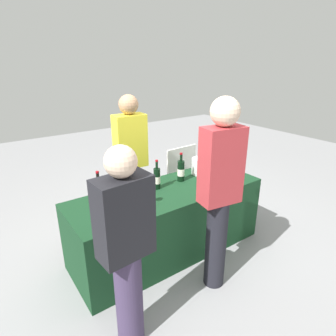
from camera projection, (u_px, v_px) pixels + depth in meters
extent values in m
plane|color=gray|center=(168.00, 249.00, 3.25)|extent=(12.00, 12.00, 0.00)
cube|color=#14381E|center=(168.00, 221.00, 3.12)|extent=(2.08, 0.74, 0.73)
cylinder|color=black|center=(99.00, 191.00, 2.70)|extent=(0.08, 0.08, 0.23)
cylinder|color=black|center=(98.00, 177.00, 2.65)|extent=(0.03, 0.03, 0.07)
cylinder|color=maroon|center=(97.00, 172.00, 2.63)|extent=(0.03, 0.03, 0.02)
cylinder|color=silver|center=(99.00, 193.00, 2.71)|extent=(0.08, 0.08, 0.08)
cylinder|color=black|center=(131.00, 188.00, 2.81)|extent=(0.08, 0.08, 0.20)
cylinder|color=black|center=(130.00, 175.00, 2.76)|extent=(0.03, 0.03, 0.08)
cylinder|color=maroon|center=(130.00, 170.00, 2.74)|extent=(0.03, 0.03, 0.02)
cylinder|color=silver|center=(131.00, 189.00, 2.81)|extent=(0.08, 0.08, 0.07)
cylinder|color=black|center=(157.00, 179.00, 3.00)|extent=(0.07, 0.07, 0.22)
cylinder|color=black|center=(157.00, 165.00, 2.94)|extent=(0.03, 0.03, 0.08)
cylinder|color=maroon|center=(157.00, 161.00, 2.93)|extent=(0.03, 0.03, 0.02)
cylinder|color=silver|center=(157.00, 180.00, 3.00)|extent=(0.07, 0.07, 0.08)
cylinder|color=black|center=(181.00, 171.00, 3.19)|extent=(0.08, 0.08, 0.23)
cylinder|color=black|center=(181.00, 158.00, 3.13)|extent=(0.03, 0.03, 0.08)
cylinder|color=maroon|center=(181.00, 154.00, 3.12)|extent=(0.03, 0.03, 0.02)
cylinder|color=silver|center=(181.00, 172.00, 3.19)|extent=(0.08, 0.08, 0.08)
cylinder|color=silver|center=(104.00, 214.00, 2.53)|extent=(0.06, 0.06, 0.00)
cylinder|color=silver|center=(104.00, 211.00, 2.52)|extent=(0.01, 0.01, 0.06)
sphere|color=silver|center=(103.00, 204.00, 2.50)|extent=(0.06, 0.06, 0.06)
cylinder|color=silver|center=(127.00, 213.00, 2.56)|extent=(0.07, 0.07, 0.00)
cylinder|color=silver|center=(126.00, 209.00, 2.54)|extent=(0.01, 0.01, 0.07)
sphere|color=silver|center=(126.00, 202.00, 2.52)|extent=(0.07, 0.07, 0.07)
sphere|color=#590C19|center=(126.00, 204.00, 2.53)|extent=(0.04, 0.04, 0.04)
cylinder|color=silver|center=(137.00, 209.00, 2.62)|extent=(0.06, 0.06, 0.00)
cylinder|color=silver|center=(136.00, 206.00, 2.61)|extent=(0.01, 0.01, 0.06)
sphere|color=silver|center=(136.00, 200.00, 2.58)|extent=(0.07, 0.07, 0.07)
sphere|color=#590C19|center=(136.00, 201.00, 2.59)|extent=(0.04, 0.04, 0.04)
cylinder|color=silver|center=(151.00, 203.00, 2.73)|extent=(0.06, 0.06, 0.00)
cylinder|color=silver|center=(151.00, 199.00, 2.72)|extent=(0.01, 0.01, 0.08)
sphere|color=silver|center=(151.00, 192.00, 2.69)|extent=(0.07, 0.07, 0.07)
sphere|color=#590C19|center=(151.00, 193.00, 2.70)|extent=(0.04, 0.04, 0.04)
cylinder|color=silver|center=(200.00, 185.00, 3.11)|extent=(0.06, 0.06, 0.00)
cylinder|color=silver|center=(200.00, 182.00, 3.10)|extent=(0.01, 0.01, 0.07)
sphere|color=silver|center=(201.00, 177.00, 3.08)|extent=(0.06, 0.06, 0.06)
sphere|color=#590C19|center=(201.00, 178.00, 3.08)|extent=(0.03, 0.03, 0.03)
cylinder|color=silver|center=(223.00, 179.00, 3.27)|extent=(0.07, 0.07, 0.00)
cylinder|color=silver|center=(223.00, 176.00, 3.26)|extent=(0.01, 0.01, 0.06)
sphere|color=silver|center=(224.00, 171.00, 3.24)|extent=(0.07, 0.07, 0.07)
cylinder|color=silver|center=(201.00, 166.00, 3.40)|extent=(0.22, 0.22, 0.19)
cylinder|color=black|center=(133.00, 197.00, 3.57)|extent=(0.20, 0.20, 0.82)
cube|color=yellow|center=(130.00, 141.00, 3.32)|extent=(0.38, 0.22, 0.61)
sphere|color=tan|center=(128.00, 104.00, 3.17)|extent=(0.22, 0.22, 0.22)
cylinder|color=#3F3351|center=(129.00, 297.00, 2.10)|extent=(0.20, 0.20, 0.76)
cube|color=black|center=(124.00, 218.00, 1.87)|extent=(0.38, 0.23, 0.57)
sphere|color=beige|center=(121.00, 162.00, 1.73)|extent=(0.21, 0.21, 0.21)
cylinder|color=black|center=(216.00, 244.00, 2.63)|extent=(0.19, 0.19, 0.87)
cube|color=#B23338|center=(221.00, 166.00, 2.35)|extent=(0.37, 0.24, 0.65)
sphere|color=beige|center=(225.00, 111.00, 2.20)|extent=(0.24, 0.24, 0.24)
cube|color=white|center=(182.00, 174.00, 4.29)|extent=(0.53, 0.06, 0.82)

